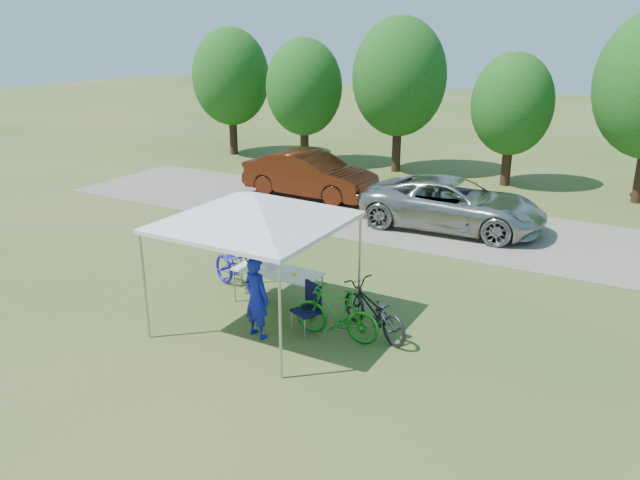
# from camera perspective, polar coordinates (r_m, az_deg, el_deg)

# --- Properties ---
(ground) EXTENTS (100.00, 100.00, 0.00)m
(ground) POSITION_cam_1_polar(r_m,az_deg,el_deg) (12.68, -5.63, -7.63)
(ground) COLOR #2D5119
(ground) RESTS_ON ground
(gravel_strip) EXTENTS (24.00, 5.00, 0.02)m
(gravel_strip) POSITION_cam_1_polar(r_m,az_deg,el_deg) (19.30, 7.94, 1.77)
(gravel_strip) COLOR gray
(gravel_strip) RESTS_ON ground
(canopy) EXTENTS (4.53, 4.53, 3.00)m
(canopy) POSITION_cam_1_polar(r_m,az_deg,el_deg) (11.74, -6.04, 4.03)
(canopy) COLOR #A5A5AA
(canopy) RESTS_ON ground
(treeline) EXTENTS (24.89, 4.28, 6.30)m
(treeline) POSITION_cam_1_polar(r_m,az_deg,el_deg) (24.38, 13.06, 13.49)
(treeline) COLOR #382314
(treeline) RESTS_ON ground
(folding_table) EXTENTS (1.89, 0.79, 0.78)m
(folding_table) POSITION_cam_1_polar(r_m,az_deg,el_deg) (13.20, -3.90, -2.98)
(folding_table) COLOR white
(folding_table) RESTS_ON ground
(folding_chair) EXTENTS (0.64, 0.68, 0.96)m
(folding_chair) POSITION_cam_1_polar(r_m,az_deg,el_deg) (12.13, -0.91, -5.84)
(folding_chair) COLOR black
(folding_chair) RESTS_ON ground
(cooler) EXTENTS (0.47, 0.32, 0.34)m
(cooler) POSITION_cam_1_polar(r_m,az_deg,el_deg) (13.32, -5.28, -1.83)
(cooler) COLOR white
(cooler) RESTS_ON folding_table
(ice_cream_cup) EXTENTS (0.09, 0.09, 0.07)m
(ice_cream_cup) POSITION_cam_1_polar(r_m,az_deg,el_deg) (12.92, -2.43, -3.09)
(ice_cream_cup) COLOR yellow
(ice_cream_cup) RESTS_ON folding_table
(cyclist) EXTENTS (0.67, 0.52, 1.62)m
(cyclist) POSITION_cam_1_polar(r_m,az_deg,el_deg) (11.89, -5.82, -5.20)
(cyclist) COLOR #121994
(cyclist) RESTS_ON ground
(bike_blue) EXTENTS (2.14, 1.42, 1.06)m
(bike_blue) POSITION_cam_1_polar(r_m,az_deg,el_deg) (13.98, -7.37, -2.70)
(bike_blue) COLOR #1D15B9
(bike_blue) RESTS_ON ground
(bike_green) EXTENTS (1.76, 0.56, 1.05)m
(bike_green) POSITION_cam_1_polar(r_m,az_deg,el_deg) (11.85, 1.52, -6.70)
(bike_green) COLOR #1A771A
(bike_green) RESTS_ON ground
(bike_dark) EXTENTS (1.98, 1.47, 0.99)m
(bike_dark) POSITION_cam_1_polar(r_m,az_deg,el_deg) (12.08, 4.88, -6.39)
(bike_dark) COLOR black
(bike_dark) RESTS_ON ground
(minivan) EXTENTS (5.38, 2.66, 1.47)m
(minivan) POSITION_cam_1_polar(r_m,az_deg,el_deg) (18.60, 12.05, 3.25)
(minivan) COLOR #A6A7A2
(minivan) RESTS_ON gravel_strip
(sedan) EXTENTS (4.83, 1.87, 1.57)m
(sedan) POSITION_cam_1_polar(r_m,az_deg,el_deg) (21.63, -0.91, 6.00)
(sedan) COLOR #441A0B
(sedan) RESTS_ON gravel_strip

